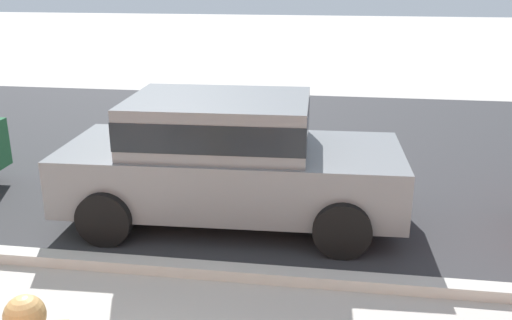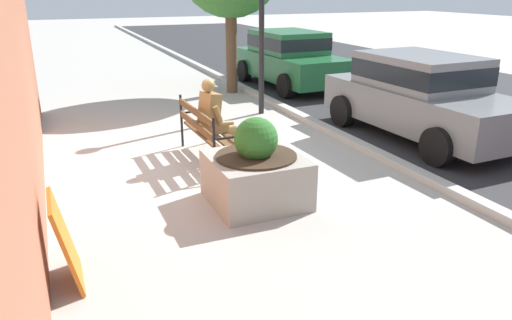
{
  "view_description": "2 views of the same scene",
  "coord_description": "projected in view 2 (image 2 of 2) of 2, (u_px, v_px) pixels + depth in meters",
  "views": [
    {
      "loc": [
        1.86,
        -2.1,
        2.97
      ],
      "look_at": [
        0.9,
        4.33,
        0.8
      ],
      "focal_mm": 39.52,
      "sensor_mm": 36.0,
      "label": 1
    },
    {
      "loc": [
        7.76,
        -2.1,
        2.75
      ],
      "look_at": [
        2.14,
        0.27,
        0.6
      ],
      "focal_mm": 34.6,
      "sensor_mm": 36.0,
      "label": 2
    }
  ],
  "objects": [
    {
      "name": "parked_car_grey",
      "position": [
        421.0,
        94.0,
        9.26
      ],
      "size": [
        4.16,
        2.04,
        1.56
      ],
      "color": "slate",
      "rests_on": "ground"
    },
    {
      "name": "park_bench",
      "position": [
        205.0,
        128.0,
        8.1
      ],
      "size": [
        1.81,
        0.57,
        0.95
      ],
      "color": "brown",
      "rests_on": "ground"
    },
    {
      "name": "parked_car_green",
      "position": [
        289.0,
        57.0,
        14.07
      ],
      "size": [
        4.16,
        2.04,
        1.56
      ],
      "color": "#236638",
      "rests_on": "ground"
    },
    {
      "name": "concrete_planter",
      "position": [
        256.0,
        172.0,
        6.52
      ],
      "size": [
        1.19,
        1.19,
        1.18
      ],
      "color": "gray",
      "rests_on": "ground"
    },
    {
      "name": "leaning_signboard",
      "position": [
        66.0,
        241.0,
        4.73
      ],
      "size": [
        0.7,
        0.23,
        0.89
      ],
      "primitive_type": "cube",
      "rotation": [
        0.21,
        0.0,
        0.0
      ],
      "color": "#C6661E",
      "rests_on": "ground"
    },
    {
      "name": "bronze_statue_seated",
      "position": [
        218.0,
        120.0,
        8.12
      ],
      "size": [
        0.6,
        0.86,
        1.37
      ],
      "color": "olive",
      "rests_on": "ground"
    },
    {
      "name": "street_surface",
      "position": [
        512.0,
        114.0,
        11.18
      ],
      "size": [
        60.0,
        9.0,
        0.01
      ],
      "primitive_type": "cube",
      "color": "#2D2D30",
      "rests_on": "ground"
    },
    {
      "name": "ground_plane",
      "position": [
        193.0,
        157.0,
        8.43
      ],
      "size": [
        80.0,
        80.0,
        0.0
      ],
      "primitive_type": "plane",
      "color": "#ADA8A0"
    },
    {
      "name": "curb_stone",
      "position": [
        338.0,
        135.0,
        9.47
      ],
      "size": [
        60.0,
        0.2,
        0.12
      ],
      "primitive_type": "cube",
      "color": "#B2AFA8",
      "rests_on": "ground"
    }
  ]
}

